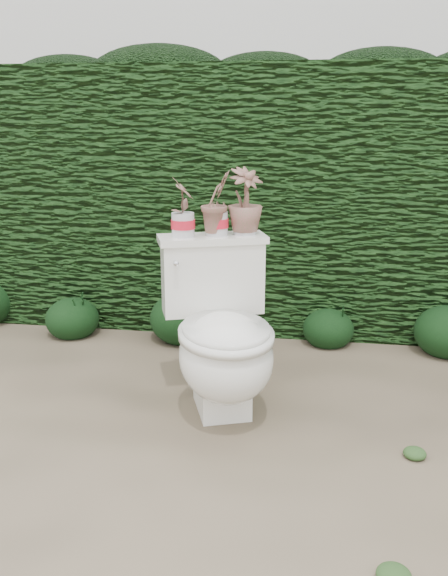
% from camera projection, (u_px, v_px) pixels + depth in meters
% --- Properties ---
extents(ground, '(60.00, 60.00, 0.00)m').
position_uv_depth(ground, '(228.00, 423.00, 2.69)').
color(ground, '#84735A').
rests_on(ground, ground).
extents(hedge, '(8.00, 1.00, 1.60)m').
position_uv_depth(hedge, '(264.00, 196.00, 4.00)').
color(hedge, '#204717').
rests_on(hedge, ground).
extents(house_wall, '(8.00, 3.50, 4.00)m').
position_uv_depth(house_wall, '(345.00, 59.00, 7.76)').
color(house_wall, silver).
rests_on(house_wall, ground).
extents(toilet, '(0.66, 0.79, 0.78)m').
position_uv_depth(toilet, '(222.00, 338.00, 2.71)').
color(toilet, white).
rests_on(toilet, ground).
extents(potted_plant_left, '(0.10, 0.14, 0.26)m').
position_uv_depth(potted_plant_left, '(183.00, 209.00, 2.76)').
color(potted_plant_left, '#216C27').
rests_on(potted_plant_left, toilet).
extents(potted_plant_center, '(0.19, 0.20, 0.28)m').
position_uv_depth(potted_plant_center, '(216.00, 205.00, 2.79)').
color(potted_plant_center, '#216C27').
rests_on(potted_plant_center, toilet).
extents(potted_plant_right, '(0.23, 0.23, 0.29)m').
position_uv_depth(potted_plant_right, '(245.00, 203.00, 2.81)').
color(potted_plant_right, '#216C27').
rests_on(potted_plant_right, toilet).
extents(liriope_clump_2, '(0.33, 0.33, 0.26)m').
position_uv_depth(liriope_clump_2, '(72.00, 314.00, 3.75)').
color(liriope_clump_2, black).
rests_on(liriope_clump_2, ground).
extents(liriope_clump_3, '(0.40, 0.40, 0.32)m').
position_uv_depth(liriope_clump_3, '(183.00, 314.00, 3.66)').
color(liriope_clump_3, black).
rests_on(liriope_clump_3, ground).
extents(liriope_clump_4, '(0.30, 0.30, 0.24)m').
position_uv_depth(liriope_clump_4, '(328.00, 324.00, 3.60)').
color(liriope_clump_4, black).
rests_on(liriope_clump_4, ground).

